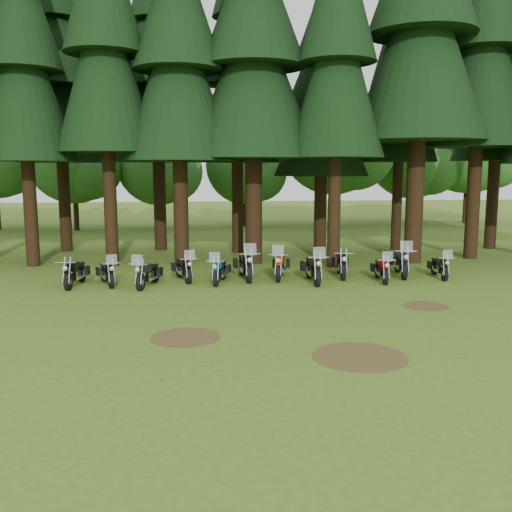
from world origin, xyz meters
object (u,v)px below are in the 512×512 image
object	(u,v)px
motorcycle_6	(280,266)
motorcycle_8	(341,265)
motorcycle_3	(183,269)
motorcycle_7	(313,269)
motorcycle_1	(107,274)
motorcycle_11	(439,267)
motorcycle_10	(401,263)
motorcycle_0	(75,274)
motorcycle_2	(148,275)
motorcycle_4	(220,271)
motorcycle_9	(382,270)
motorcycle_5	(245,266)

from	to	relation	value
motorcycle_6	motorcycle_8	world-z (taller)	motorcycle_6
motorcycle_3	motorcycle_7	world-z (taller)	motorcycle_7
motorcycle_1	motorcycle_11	world-z (taller)	motorcycle_1
motorcycle_7	motorcycle_10	world-z (taller)	motorcycle_10
motorcycle_10	motorcycle_0	bearing A→B (deg)	-165.20
motorcycle_2	motorcycle_4	xyz separation A→B (m)	(2.65, 0.41, -0.01)
motorcycle_9	motorcycle_3	bearing A→B (deg)	179.69
motorcycle_1	motorcycle_7	size ratio (longest dim) A/B	0.83
motorcycle_0	motorcycle_1	size ratio (longest dim) A/B	1.10
motorcycle_1	motorcycle_10	bearing A→B (deg)	-16.04
motorcycle_8	motorcycle_11	size ratio (longest dim) A/B	1.15
motorcycle_4	motorcycle_6	xyz separation A→B (m)	(2.41, 0.62, 0.05)
motorcycle_4	motorcycle_11	size ratio (longest dim) A/B	1.05
motorcycle_3	motorcycle_4	distance (m)	1.50
motorcycle_3	motorcycle_7	size ratio (longest dim) A/B	0.87
motorcycle_2	motorcycle_10	distance (m)	10.03
motorcycle_2	motorcycle_7	distance (m)	6.18
motorcycle_6	motorcycle_7	distance (m)	1.46
motorcycle_8	motorcycle_10	bearing A→B (deg)	6.19
motorcycle_1	motorcycle_3	xyz separation A→B (m)	(2.80, 0.53, 0.02)
motorcycle_3	motorcycle_5	distance (m)	2.40
motorcycle_9	motorcycle_10	bearing A→B (deg)	48.20
motorcycle_2	motorcycle_3	world-z (taller)	motorcycle_2
motorcycle_3	motorcycle_2	bearing A→B (deg)	-156.01
motorcycle_0	motorcycle_6	world-z (taller)	motorcycle_6
motorcycle_7	motorcycle_10	bearing A→B (deg)	14.87
motorcycle_1	motorcycle_9	size ratio (longest dim) A/B	0.96
motorcycle_9	motorcycle_10	size ratio (longest dim) A/B	0.83
motorcycle_3	motorcycle_8	world-z (taller)	motorcycle_3
motorcycle_9	motorcycle_4	bearing A→B (deg)	-176.39
motorcycle_1	motorcycle_3	distance (m)	2.85
motorcycle_1	motorcycle_7	world-z (taller)	motorcycle_7
motorcycle_5	motorcycle_7	world-z (taller)	motorcycle_5
motorcycle_8	motorcycle_10	world-z (taller)	motorcycle_10
motorcycle_2	motorcycle_10	world-z (taller)	motorcycle_10
motorcycle_0	motorcycle_8	world-z (taller)	motorcycle_8
motorcycle_2	motorcycle_9	size ratio (longest dim) A/B	1.01
motorcycle_0	motorcycle_3	distance (m)	3.99
motorcycle_1	motorcycle_7	xyz separation A→B (m)	(7.70, -0.40, 0.08)
motorcycle_5	motorcycle_10	distance (m)	6.30
motorcycle_5	motorcycle_7	xyz separation A→B (m)	(2.50, -0.95, -0.02)
motorcycle_5	motorcycle_11	xyz separation A→B (m)	(7.67, -0.62, -0.10)
motorcycle_2	motorcycle_10	xyz separation A→B (m)	(9.98, 0.99, 0.08)
motorcycle_5	motorcycle_6	bearing A→B (deg)	-3.89
motorcycle_3	motorcycle_6	bearing A→B (deg)	-14.69
motorcycle_8	motorcycle_10	xyz separation A→B (m)	(2.43, -0.14, 0.05)
motorcycle_5	motorcycle_3	bearing A→B (deg)	177.13
motorcycle_1	motorcycle_4	distance (m)	4.17
motorcycle_10	motorcycle_7	bearing A→B (deg)	-154.48
motorcycle_4	motorcycle_11	world-z (taller)	motorcycle_4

